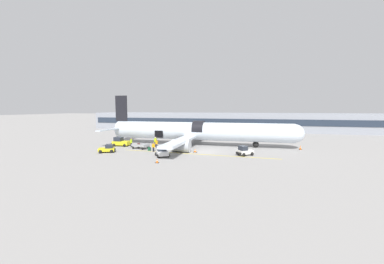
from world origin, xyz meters
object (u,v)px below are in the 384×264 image
object	(u,v)px
baggage_tug_mid	(245,151)
baggage_cart_loading	(141,146)
ground_crew_driver	(153,147)
ground_crew_loader_a	(157,144)
ground_crew_supervisor	(156,142)
baggage_tug_rear	(107,149)
suitcase_on_tarmac_upright	(149,149)
baggage_tug_lead	(162,152)
airplane	(196,132)
baggage_tug_spare	(121,142)
ground_crew_loader_b	(131,142)

from	to	relation	value
baggage_tug_mid	baggage_cart_loading	distance (m)	18.40
ground_crew_driver	ground_crew_loader_a	bearing A→B (deg)	103.84
ground_crew_loader_a	baggage_cart_loading	bearing A→B (deg)	-155.96
ground_crew_supervisor	baggage_tug_mid	bearing A→B (deg)	-14.68
baggage_tug_rear	suitcase_on_tarmac_upright	size ratio (longest dim) A/B	4.13
suitcase_on_tarmac_upright	baggage_tug_lead	bearing A→B (deg)	-45.03
airplane	ground_crew_supervisor	distance (m)	8.20
baggage_tug_spare	ground_crew_loader_a	distance (m)	7.81
ground_crew_loader_a	suitcase_on_tarmac_upright	size ratio (longest dim) A/B	2.20
baggage_tug_rear	ground_crew_loader_a	world-z (taller)	ground_crew_loader_a
baggage_tug_rear	ground_crew_loader_b	bearing A→B (deg)	77.53
airplane	ground_crew_driver	world-z (taller)	airplane
baggage_tug_mid	ground_crew_driver	world-z (taller)	ground_crew_driver
ground_crew_loader_a	suitcase_on_tarmac_upright	distance (m)	2.74
suitcase_on_tarmac_upright	ground_crew_driver	bearing A→B (deg)	-30.59
ground_crew_loader_a	ground_crew_driver	world-z (taller)	ground_crew_loader_a
suitcase_on_tarmac_upright	baggage_tug_spare	bearing A→B (deg)	156.11
baggage_tug_rear	baggage_cart_loading	world-z (taller)	baggage_tug_rear
airplane	ground_crew_loader_a	distance (m)	8.37
airplane	ground_crew_loader_a	bearing A→B (deg)	-139.66
baggage_tug_spare	ground_crew_driver	size ratio (longest dim) A/B	2.15
baggage_tug_spare	suitcase_on_tarmac_upright	xyz separation A→B (m)	(7.54, -3.34, -0.44)
ground_crew_supervisor	ground_crew_loader_a	bearing A→B (deg)	-60.82
baggage_tug_mid	baggage_cart_loading	bearing A→B (deg)	175.14
ground_crew_loader_a	ground_crew_supervisor	world-z (taller)	ground_crew_supervisor
baggage_tug_lead	ground_crew_driver	bearing A→B (deg)	130.97
baggage_tug_mid	ground_crew_loader_b	world-z (taller)	ground_crew_loader_b
baggage_tug_lead	suitcase_on_tarmac_upright	world-z (taller)	baggage_tug_lead
baggage_tug_rear	baggage_tug_spare	size ratio (longest dim) A/B	0.90
ground_crew_loader_b	suitcase_on_tarmac_upright	world-z (taller)	ground_crew_loader_b
airplane	ground_crew_loader_b	bearing A→B (deg)	-154.49
airplane	baggage_tug_lead	size ratio (longest dim) A/B	13.43
baggage_cart_loading	ground_crew_driver	world-z (taller)	ground_crew_driver
baggage_tug_spare	suitcase_on_tarmac_upright	world-z (taller)	baggage_tug_spare
ground_crew_driver	airplane	bearing A→B (deg)	57.77
baggage_tug_rear	ground_crew_loader_a	bearing A→B (deg)	42.46
ground_crew_supervisor	baggage_cart_loading	bearing A→B (deg)	-120.47
baggage_tug_rear	airplane	bearing A→B (deg)	41.43
baggage_tug_mid	ground_crew_supervisor	world-z (taller)	ground_crew_supervisor
airplane	baggage_tug_mid	world-z (taller)	airplane
baggage_tug_lead	baggage_tug_mid	distance (m)	12.68
baggage_cart_loading	ground_crew_supervisor	distance (m)	3.30
baggage_cart_loading	suitcase_on_tarmac_upright	distance (m)	2.79
baggage_tug_lead	baggage_tug_mid	bearing A→B (deg)	17.89
baggage_tug_lead	ground_crew_supervisor	xyz separation A→B (m)	(-4.61, 8.26, 0.35)
baggage_tug_spare	ground_crew_supervisor	distance (m)	6.93
baggage_tug_mid	airplane	bearing A→B (deg)	140.02
baggage_tug_spare	suitcase_on_tarmac_upright	distance (m)	8.26
baggage_tug_spare	ground_crew_supervisor	xyz separation A→B (m)	(6.86, 0.99, 0.21)
baggage_tug_lead	baggage_cart_loading	bearing A→B (deg)	138.96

